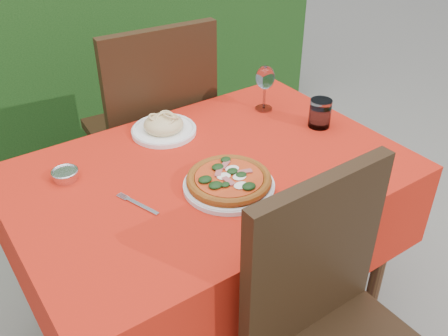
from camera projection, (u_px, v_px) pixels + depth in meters
ground at (213, 320)px, 2.04m from camera, size 60.00×60.00×0.00m
hedge at (45, 6)px, 2.59m from camera, size 3.20×0.55×1.78m
dining_table at (211, 205)px, 1.71m from camera, size 1.26×0.86×0.75m
chair_near at (337, 331)px, 1.30m from camera, size 0.45×0.45×0.99m
chair_far at (154, 123)px, 2.17m from camera, size 0.52×0.52×1.06m
pizza_plate at (229, 181)px, 1.52m from camera, size 0.33×0.33×0.05m
pasta_plate at (164, 127)px, 1.80m from camera, size 0.23×0.23×0.07m
water_glass at (320, 115)px, 1.83m from camera, size 0.08×0.08×0.11m
wine_glass at (265, 79)px, 1.90m from camera, size 0.07×0.07×0.18m
fork at (142, 206)px, 1.45m from camera, size 0.08×0.17×0.00m
steel_ramekin at (65, 175)px, 1.56m from camera, size 0.08×0.08×0.03m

